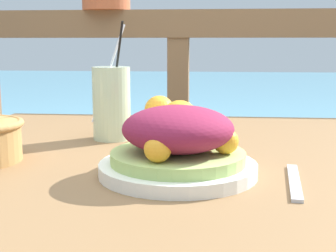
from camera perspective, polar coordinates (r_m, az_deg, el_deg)
The scene contains 8 objects.
patio_table at distance 0.91m, azimuth -2.19°, elevation -9.74°, with size 0.92×0.92×0.73m.
railing_fence at distance 1.60m, azimuth 1.26°, elevation 2.29°, with size 2.80×0.08×1.04m.
sea_backdrop at distance 4.14m, azimuth 3.75°, elevation 1.03°, with size 12.00×4.00×0.56m.
salad_plate at distance 0.73m, azimuth 1.22°, elevation -2.41°, with size 0.25×0.25×0.11m.
drink_glass at distance 1.01m, azimuth -6.89°, elevation 2.80°, with size 0.08×0.08×0.25m.
knife at distance 0.72m, azimuth 15.16°, elevation -6.55°, with size 0.04×0.18×0.00m.
orange_near_basket at distance 1.01m, azimuth 1.45°, elevation 0.79°, with size 0.08×0.08×0.08m.
orange_near_glass at distance 1.17m, azimuth -1.07°, elevation 1.88°, with size 0.08×0.08×0.08m.
Camera 1 is at (0.11, -0.85, 0.94)m, focal length 50.00 mm.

